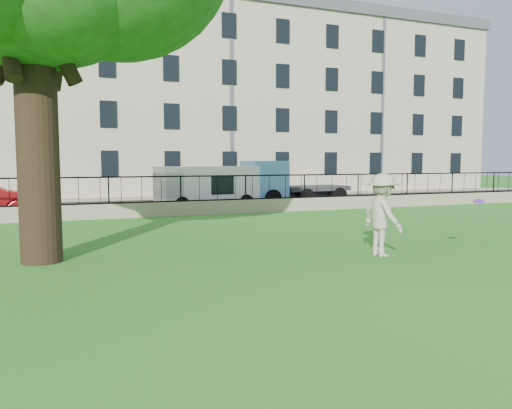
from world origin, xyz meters
name	(u,v)px	position (x,y,z in m)	size (l,w,h in m)	color
ground	(312,273)	(0.00, 0.00, 0.00)	(120.00, 120.00, 0.00)	#22721B
retaining_wall	(181,209)	(0.00, 12.00, 0.30)	(50.00, 0.40, 0.60)	gray
iron_railing	(181,189)	(0.00, 12.00, 1.15)	(50.00, 0.05, 1.13)	black
street	(160,206)	(0.00, 16.70, 0.01)	(60.00, 9.00, 0.01)	black
sidewalk	(144,198)	(0.00, 21.90, 0.06)	(60.00, 1.40, 0.12)	gray
building_row	(129,97)	(0.00, 27.57, 6.92)	(56.40, 10.40, 13.80)	#BDB596
man	(382,215)	(2.50, 1.03, 1.03)	(1.33, 0.76, 2.06)	#BBAC98
frisbee	(479,201)	(4.70, 0.14, 1.37)	(0.27, 0.27, 0.03)	purple
white_van	(207,187)	(2.00, 14.80, 1.04)	(4.96, 1.94, 2.08)	white
blue_truck	(294,183)	(7.11, 15.40, 1.18)	(5.64, 2.00, 2.36)	#5C9CD9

